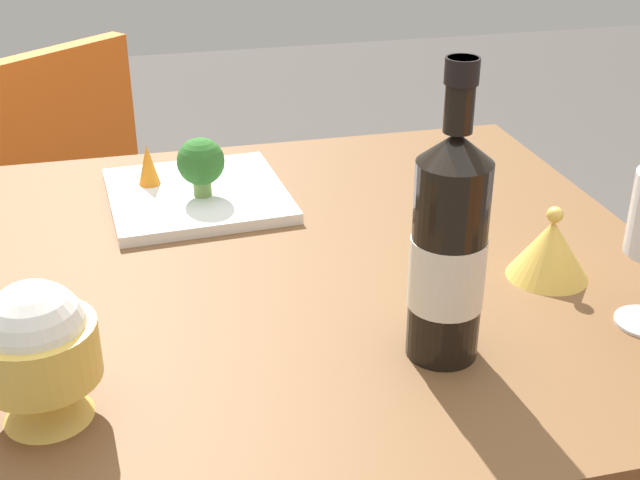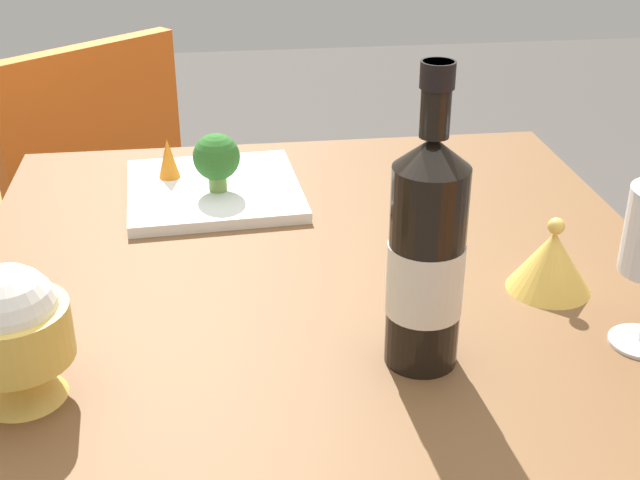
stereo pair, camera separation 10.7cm
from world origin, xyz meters
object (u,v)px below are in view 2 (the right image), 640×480
Objects in this scene: chair_by_wall at (80,190)px; rice_bowl_lid at (551,261)px; wine_bottle at (426,254)px; rice_bowl at (13,332)px; serving_plate at (214,190)px; carrot_garnish_left at (168,158)px; broccoli_floret at (217,158)px.

chair_by_wall is 8.50× the size of rice_bowl_lid.
rice_bowl_lid is at bearing 33.55° from wine_bottle.
serving_plate is (0.19, 0.47, -0.07)m from rice_bowl.
chair_by_wall reaches higher than carrot_garnish_left.
broccoli_floret is (-0.20, 0.44, -0.06)m from wine_bottle.
chair_by_wall is at bearing 116.05° from wine_bottle.
carrot_garnish_left is at bearing 148.39° from serving_plate.
rice_bowl_lid is (0.67, -0.87, 0.25)m from chair_by_wall.
carrot_garnish_left is (-0.27, 0.49, -0.08)m from wine_bottle.
rice_bowl_lid is (0.19, 0.12, -0.09)m from wine_bottle.
wine_bottle is 3.14× the size of rice_bowl_lid.
chair_by_wall reaches higher than rice_bowl_lid.
broccoli_floret is at bearing 114.43° from wine_bottle.
carrot_garnish_left reaches higher than serving_plate.
rice_bowl reaches higher than rice_bowl_lid.
wine_bottle is 0.57m from carrot_garnish_left.
broccoli_floret is at bearing -71.95° from serving_plate.
serving_plate is at bearing 139.61° from rice_bowl_lid.
rice_bowl reaches higher than broccoli_floret.
serving_plate is 4.35× the size of carrot_garnish_left.
chair_by_wall is 1.13m from rice_bowl_lid.
carrot_garnish_left is (-0.07, 0.06, -0.02)m from broccoli_floret.
rice_bowl is at bearing -178.26° from wine_bottle.
rice_bowl is 0.52m from carrot_garnish_left.
serving_plate is at bearing -102.00° from chair_by_wall.
wine_bottle reaches higher than rice_bowl_lid.
wine_bottle is 1.19× the size of serving_plate.
wine_bottle is 0.40m from rice_bowl.
broccoli_floret is at bearing 140.87° from rice_bowl_lid.
chair_by_wall is at bearing 127.61° from rice_bowl_lid.
rice_bowl_lid is at bearing -40.39° from serving_plate.
chair_by_wall is 2.70× the size of wine_bottle.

